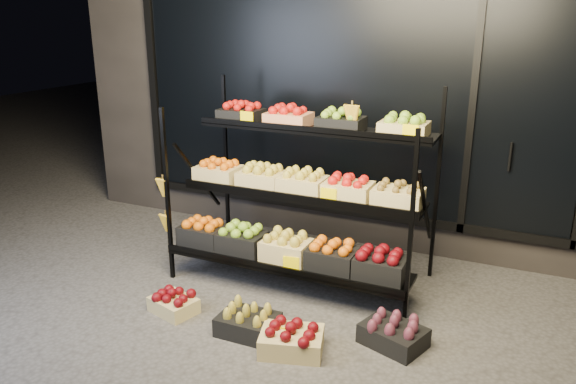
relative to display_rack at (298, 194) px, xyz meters
The scene contains 8 objects.
ground 0.99m from the display_rack, 88.83° to the right, with size 24.00×24.00×0.00m, color #514F4C.
building 2.21m from the display_rack, 89.64° to the left, with size 6.00×2.08×3.50m.
display_rack is the anchor object (origin of this frame).
tag_floor_b 1.28m from the display_rack, 71.22° to the right, with size 0.13×0.01×0.12m, color #FDE100.
floor_crate_left 1.32m from the display_rack, 125.56° to the right, with size 0.40×0.34×0.18m.
floor_crate_midleft 1.17m from the display_rack, 88.86° to the right, with size 0.42×0.31×0.21m.
floor_crate_midright 1.29m from the display_rack, 68.62° to the right, with size 0.49×0.42×0.21m.
floor_crate_right 1.39m from the display_rack, 32.70° to the right, with size 0.50×0.43×0.21m.
Camera 1 is at (1.75, -3.46, 2.23)m, focal length 35.00 mm.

